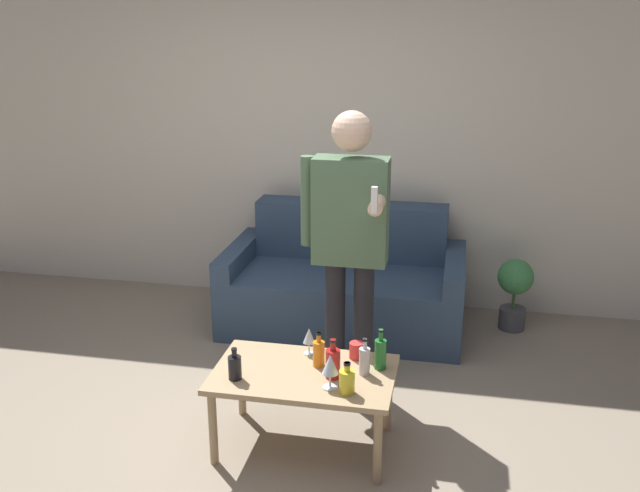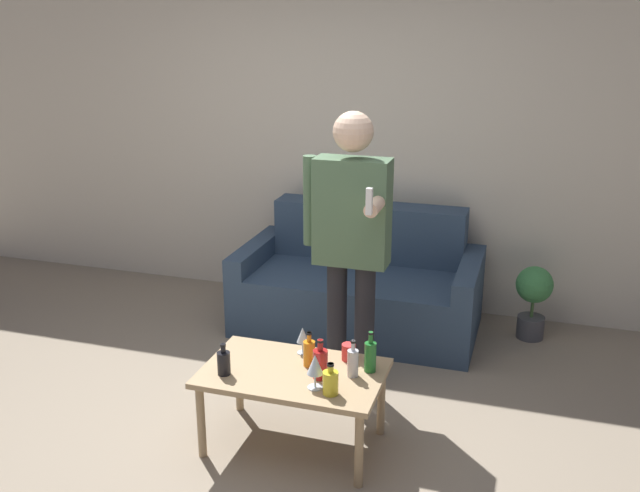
{
  "view_description": "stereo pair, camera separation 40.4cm",
  "coord_description": "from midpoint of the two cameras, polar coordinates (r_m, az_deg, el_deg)",
  "views": [
    {
      "loc": [
        1.07,
        -3.09,
        2.22
      ],
      "look_at": [
        0.31,
        0.67,
        0.95
      ],
      "focal_mm": 40.0,
      "sensor_mm": 36.0,
      "label": 1
    },
    {
      "loc": [
        1.46,
        -2.99,
        2.22
      ],
      "look_at": [
        0.31,
        0.67,
        0.95
      ],
      "focal_mm": 40.0,
      "sensor_mm": 36.0,
      "label": 2
    }
  ],
  "objects": [
    {
      "name": "cup_on_table",
      "position": [
        3.85,
        5.35,
        -8.51
      ],
      "size": [
        0.08,
        0.08,
        0.09
      ],
      "color": "red",
      "rests_on": "coffee_table"
    },
    {
      "name": "bottle_red",
      "position": [
        3.64,
        3.24,
        -9.4
      ],
      "size": [
        0.08,
        0.08,
        0.21
      ],
      "color": "#B21E1E",
      "rests_on": "coffee_table"
    },
    {
      "name": "wine_glass_near",
      "position": [
        3.88,
        1.6,
        -7.26
      ],
      "size": [
        0.07,
        0.07,
        0.15
      ],
      "color": "silver",
      "rests_on": "coffee_table"
    },
    {
      "name": "ground_plane",
      "position": [
        3.97,
        -4.47,
        -15.73
      ],
      "size": [
        16.0,
        16.0,
        0.0
      ],
      "primitive_type": "plane",
      "color": "gray"
    },
    {
      "name": "bottle_dark",
      "position": [
        3.76,
        2.24,
        -8.58
      ],
      "size": [
        0.06,
        0.06,
        0.19
      ],
      "color": "orange",
      "rests_on": "coffee_table"
    },
    {
      "name": "couch",
      "position": [
        5.23,
        5.43,
        -3.25
      ],
      "size": [
        1.71,
        0.9,
        0.86
      ],
      "color": "#334760",
      "rests_on": "ground_plane"
    },
    {
      "name": "potted_plant",
      "position": [
        5.28,
        18.84,
        -3.81
      ],
      "size": [
        0.26,
        0.26,
        0.53
      ],
      "color": "#4C4C51",
      "rests_on": "ground_plane"
    },
    {
      "name": "coffee_table",
      "position": [
        3.77,
        0.95,
        -10.69
      ],
      "size": [
        0.94,
        0.58,
        0.44
      ],
      "color": "tan",
      "rests_on": "ground_plane"
    },
    {
      "name": "person_standing_front",
      "position": [
        4.09,
        5.31,
        0.96
      ],
      "size": [
        0.51,
        0.44,
        1.7
      ],
      "color": "#232328",
      "rests_on": "ground_plane"
    },
    {
      "name": "wine_glass_far",
      "position": [
        3.53,
        2.92,
        -9.6
      ],
      "size": [
        0.08,
        0.08,
        0.18
      ],
      "color": "silver",
      "rests_on": "coffee_table"
    },
    {
      "name": "bottle_green",
      "position": [
        3.52,
        4.19,
        -10.87
      ],
      "size": [
        0.08,
        0.08,
        0.16
      ],
      "color": "yellow",
      "rests_on": "coffee_table"
    },
    {
      "name": "bottle_yellow",
      "position": [
        3.73,
        7.18,
        -8.78
      ],
      "size": [
        0.06,
        0.06,
        0.22
      ],
      "color": "#23752D",
      "rests_on": "coffee_table"
    },
    {
      "name": "wall_back",
      "position": [
        5.5,
        3.95,
        9.16
      ],
      "size": [
        8.0,
        0.06,
        2.7
      ],
      "color": "beige",
      "rests_on": "ground_plane"
    },
    {
      "name": "bottle_orange",
      "position": [
        3.69,
        -4.59,
        -9.33
      ],
      "size": [
        0.07,
        0.07,
        0.17
      ],
      "color": "black",
      "rests_on": "coffee_table"
    },
    {
      "name": "bottle_clear",
      "position": [
        3.68,
        5.83,
        -9.29
      ],
      "size": [
        0.06,
        0.06,
        0.2
      ],
      "color": "silver",
      "rests_on": "coffee_table"
    }
  ]
}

